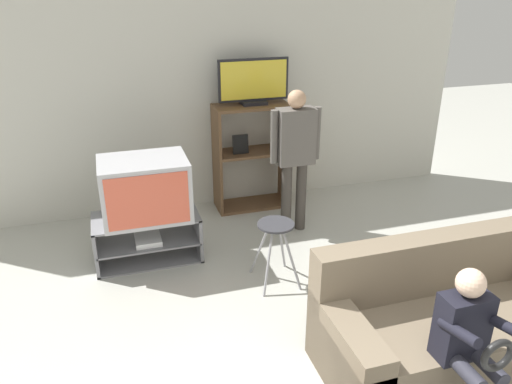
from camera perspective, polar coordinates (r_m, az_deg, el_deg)
name	(u,v)px	position (r m, az deg, el deg)	size (l,w,h in m)	color
wall_back	(198,96)	(5.70, -6.63, 10.84)	(6.40, 0.06, 2.60)	beige
tv_stand	(148,238)	(4.92, -12.29, -5.13)	(0.99, 0.51, 0.45)	slate
television_main	(145,189)	(4.69, -12.58, 0.36)	(0.79, 0.59, 0.57)	#B2B2B7
media_shelf	(252,156)	(5.75, -0.50, 4.12)	(0.85, 0.39, 1.23)	brown
television_flat	(254,83)	(5.56, -0.28, 12.38)	(0.79, 0.20, 0.50)	black
folding_stool	(276,235)	(4.35, 2.26, -4.93)	(0.36, 0.43, 0.58)	#99999E
couch	(446,325)	(3.84, 20.89, -13.98)	(1.80, 0.82, 0.86)	#756651
person_standing_adult	(295,149)	(5.10, 4.51, 4.93)	(0.53, 0.20, 1.52)	#3D3833
person_seated_child	(470,340)	(3.24, 23.25, -15.23)	(0.33, 0.43, 1.03)	#2D2D38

